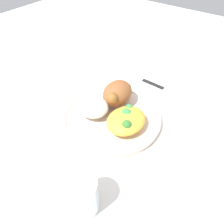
{
  "coord_description": "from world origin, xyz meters",
  "views": [
    {
      "loc": [
        0.37,
        0.27,
        0.44
      ],
      "look_at": [
        0.0,
        0.0,
        0.03
      ],
      "focal_mm": 36.62,
      "sensor_mm": 36.0,
      "label": 1
    }
  ],
  "objects_px": {
    "plate": "(112,117)",
    "knife": "(163,88)",
    "rice_pile": "(92,106)",
    "mac_cheese_with_broccoli": "(126,120)",
    "fork": "(146,92)",
    "water_glass": "(81,196)",
    "roasted_chicken": "(117,93)"
  },
  "relations": [
    {
      "from": "plate",
      "to": "rice_pile",
      "type": "relative_size",
      "value": 2.87
    },
    {
      "from": "roasted_chicken",
      "to": "rice_pile",
      "type": "xyz_separation_m",
      "value": [
        0.07,
        -0.03,
        -0.01
      ]
    },
    {
      "from": "mac_cheese_with_broccoli",
      "to": "fork",
      "type": "xyz_separation_m",
      "value": [
        -0.18,
        -0.04,
        -0.04
      ]
    },
    {
      "from": "rice_pile",
      "to": "knife",
      "type": "bearing_deg",
      "value": 158.62
    },
    {
      "from": "mac_cheese_with_broccoli",
      "to": "rice_pile",
      "type": "bearing_deg",
      "value": -81.93
    },
    {
      "from": "mac_cheese_with_broccoli",
      "to": "plate",
      "type": "bearing_deg",
      "value": -101.76
    },
    {
      "from": "fork",
      "to": "knife",
      "type": "height_order",
      "value": "knife"
    },
    {
      "from": "fork",
      "to": "water_glass",
      "type": "bearing_deg",
      "value": 12.38
    },
    {
      "from": "plate",
      "to": "knife",
      "type": "xyz_separation_m",
      "value": [
        -0.22,
        0.05,
        -0.01
      ]
    },
    {
      "from": "fork",
      "to": "water_glass",
      "type": "height_order",
      "value": "water_glass"
    },
    {
      "from": "rice_pile",
      "to": "fork",
      "type": "xyz_separation_m",
      "value": [
        -0.19,
        0.06,
        -0.04
      ]
    },
    {
      "from": "rice_pile",
      "to": "fork",
      "type": "distance_m",
      "value": 0.21
    },
    {
      "from": "fork",
      "to": "rice_pile",
      "type": "bearing_deg",
      "value": -17.69
    },
    {
      "from": "water_glass",
      "to": "rice_pile",
      "type": "bearing_deg",
      "value": -144.3
    },
    {
      "from": "roasted_chicken",
      "to": "knife",
      "type": "xyz_separation_m",
      "value": [
        -0.17,
        0.06,
        -0.05
      ]
    },
    {
      "from": "knife",
      "to": "water_glass",
      "type": "height_order",
      "value": "water_glass"
    },
    {
      "from": "roasted_chicken",
      "to": "knife",
      "type": "bearing_deg",
      "value": 158.95
    },
    {
      "from": "rice_pile",
      "to": "fork",
      "type": "bearing_deg",
      "value": 162.31
    },
    {
      "from": "plate",
      "to": "mac_cheese_with_broccoli",
      "type": "bearing_deg",
      "value": 78.24
    },
    {
      "from": "plate",
      "to": "water_glass",
      "type": "distance_m",
      "value": 0.25
    },
    {
      "from": "roasted_chicken",
      "to": "rice_pile",
      "type": "bearing_deg",
      "value": -22.12
    },
    {
      "from": "mac_cheese_with_broccoli",
      "to": "fork",
      "type": "height_order",
      "value": "mac_cheese_with_broccoli"
    },
    {
      "from": "roasted_chicken",
      "to": "water_glass",
      "type": "relative_size",
      "value": 1.21
    },
    {
      "from": "mac_cheese_with_broccoli",
      "to": "knife",
      "type": "bearing_deg",
      "value": -178.43
    },
    {
      "from": "plate",
      "to": "fork",
      "type": "distance_m",
      "value": 0.17
    },
    {
      "from": "rice_pile",
      "to": "plate",
      "type": "bearing_deg",
      "value": 117.73
    },
    {
      "from": "fork",
      "to": "knife",
      "type": "relative_size",
      "value": 0.75
    },
    {
      "from": "water_glass",
      "to": "mac_cheese_with_broccoli",
      "type": "bearing_deg",
      "value": -167.91
    },
    {
      "from": "rice_pile",
      "to": "mac_cheese_with_broccoli",
      "type": "distance_m",
      "value": 0.1
    },
    {
      "from": "mac_cheese_with_broccoli",
      "to": "water_glass",
      "type": "bearing_deg",
      "value": 12.09
    },
    {
      "from": "rice_pile",
      "to": "mac_cheese_with_broccoli",
      "type": "bearing_deg",
      "value": 98.07
    },
    {
      "from": "rice_pile",
      "to": "mac_cheese_with_broccoli",
      "type": "height_order",
      "value": "rice_pile"
    }
  ]
}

